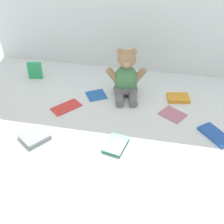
{
  "coord_description": "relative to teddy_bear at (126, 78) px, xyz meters",
  "views": [
    {
      "loc": [
        0.19,
        -1.01,
        0.81
      ],
      "look_at": [
        0.0,
        -0.1,
        0.1
      ],
      "focal_mm": 45.63,
      "sensor_mm": 36.0,
      "label": 1
    }
  ],
  "objects": [
    {
      "name": "book_case_2",
      "position": [
        -0.51,
        0.06,
        -0.04
      ],
      "size": [
        0.08,
        0.04,
        0.09
      ],
      "primitive_type": "cube",
      "rotation": [
        -0.05,
        0.0,
        0.19
      ],
      "color": "#2AA763",
      "rests_on": "ground_plane"
    },
    {
      "name": "book_case_1",
      "position": [
        -0.32,
        -0.4,
        -0.08
      ],
      "size": [
        0.14,
        0.14,
        0.02
      ],
      "primitive_type": "cube",
      "rotation": [
        0.0,
        0.0,
        5.65
      ],
      "color": "#89969A",
      "rests_on": "ground_plane"
    },
    {
      "name": "teddy_bear",
      "position": [
        0.0,
        0.0,
        0.0
      ],
      "size": [
        0.2,
        0.19,
        0.24
      ],
      "rotation": [
        0.0,
        0.0,
        0.19
      ],
      "color": "#4C8C59",
      "rests_on": "ground_plane"
    },
    {
      "name": "ground_plane",
      "position": [
        -0.02,
        -0.19,
        -0.09
      ],
      "size": [
        3.2,
        3.2,
        0.0
      ],
      "primitive_type": "plane",
      "color": "silver"
    },
    {
      "name": "backdrop_drape",
      "position": [
        -0.02,
        0.28,
        0.29
      ],
      "size": [
        1.6,
        0.03,
        0.77
      ],
      "primitive_type": "cube",
      "color": "white",
      "rests_on": "ground_plane"
    },
    {
      "name": "book_case_3",
      "position": [
        0.24,
        -0.13,
        -0.09
      ],
      "size": [
        0.14,
        0.13,
        0.01
      ],
      "primitive_type": "cube",
      "rotation": [
        0.0,
        0.0,
        1.01
      ],
      "color": "#AD6882",
      "rests_on": "ground_plane"
    },
    {
      "name": "book_case_4",
      "position": [
        -0.26,
        -0.17,
        -0.09
      ],
      "size": [
        0.14,
        0.15,
        0.01
      ],
      "primitive_type": "cube",
      "rotation": [
        0.0,
        0.0,
        2.45
      ],
      "color": "red",
      "rests_on": "ground_plane"
    },
    {
      "name": "book_case_5",
      "position": [
        -0.14,
        -0.05,
        -0.09
      ],
      "size": [
        0.12,
        0.12,
        0.01
      ],
      "primitive_type": "cube",
      "rotation": [
        0.0,
        0.0,
        2.11
      ],
      "color": "blue",
      "rests_on": "ground_plane"
    },
    {
      "name": "book_case_0",
      "position": [
        0.42,
        -0.24,
        -0.08
      ],
      "size": [
        0.15,
        0.15,
        0.01
      ],
      "primitive_type": "cube",
      "rotation": [
        0.0,
        0.0,
        3.85
      ],
      "color": "#2050AE",
      "rests_on": "ground_plane"
    },
    {
      "name": "book_case_6",
      "position": [
        0.26,
        0.0,
        -0.08
      ],
      "size": [
        0.12,
        0.09,
        0.02
      ],
      "primitive_type": "cube",
      "rotation": [
        0.0,
        0.0,
        4.9
      ],
      "color": "orange",
      "rests_on": "ground_plane"
    },
    {
      "name": "book_case_7",
      "position": [
        0.02,
        -0.38,
        -0.08
      ],
      "size": [
        0.1,
        0.13,
        0.01
      ],
      "primitive_type": "cube",
      "rotation": [
        0.0,
        0.0,
        2.93
      ],
      "color": "#2F8A5D",
      "rests_on": "ground_plane"
    }
  ]
}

